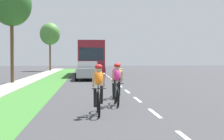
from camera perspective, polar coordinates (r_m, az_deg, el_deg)
The scene contains 11 objects.
ground_plane at distance 22.25m, azimuth 1.12°, elevation -2.54°, with size 120.00×120.00×0.00m, color #38383A.
grass_verge at distance 22.30m, azimuth -11.44°, elevation -2.55°, with size 2.24×70.00×0.01m, color #38722D.
sidewalk_concrete at distance 22.62m, azimuth -16.33°, elevation -2.53°, with size 1.63×70.00×0.10m, color #9E998E.
lane_markings_center at distance 26.22m, azimuth 0.25°, elevation -1.84°, with size 0.12×54.30×0.01m.
cyclist_lead at distance 10.23m, azimuth -2.38°, elevation -3.28°, with size 0.42×1.72×1.58m.
cyclist_trailing at distance 12.27m, azimuth 0.80°, elevation -2.40°, with size 0.42×1.72×1.58m.
cyclist_distant at distance 14.68m, azimuth 0.95°, elevation -1.68°, with size 0.42×1.72×1.58m.
sedan_silver at distance 27.13m, azimuth -4.26°, elevation -0.10°, with size 1.98×4.30×1.52m.
bus_maroon at distance 35.85m, azimuth -3.75°, elevation 2.34°, with size 2.78×11.60×3.48m.
street_tree_near at distance 24.70m, azimuth -17.05°, elevation 10.80°, with size 2.82×2.82×7.16m.
street_tree_far at distance 48.18m, azimuth -10.73°, elevation 6.15°, with size 2.88×2.88×6.90m.
Camera 1 is at (-2.20, -2.07, 1.75)m, focal length 52.63 mm.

